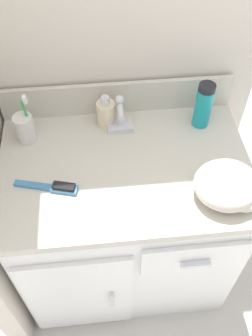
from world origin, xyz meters
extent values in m
plane|color=beige|center=(0.00, 0.00, 0.00)|extent=(6.00, 6.00, 0.00)
cube|color=beige|center=(0.00, 0.33, 1.10)|extent=(1.02, 0.08, 2.20)
cube|color=white|center=(0.00, 0.00, 0.36)|extent=(0.81, 0.51, 0.72)
cube|color=white|center=(-0.19, -0.26, 0.33)|extent=(0.39, 0.02, 0.58)
cube|color=white|center=(0.20, -0.26, 0.56)|extent=(0.35, 0.02, 0.17)
cube|color=silver|center=(-0.08, -0.28, 0.33)|extent=(0.02, 0.02, 0.09)
cube|color=silver|center=(0.20, -0.28, 0.56)|extent=(0.10, 0.02, 0.01)
cube|color=beige|center=(0.00, 0.00, 0.74)|extent=(0.84, 0.55, 0.03)
ellipsoid|color=#B6B2A4|center=(0.00, 0.00, 0.66)|extent=(0.38, 0.29, 0.19)
cylinder|color=silver|center=(0.00, 0.00, 0.57)|extent=(0.03, 0.03, 0.01)
cube|color=beige|center=(0.00, 0.27, 0.82)|extent=(0.84, 0.02, 0.13)
cube|color=silver|center=(0.00, 0.17, 0.76)|extent=(0.09, 0.06, 0.02)
cylinder|color=silver|center=(0.00, 0.17, 0.82)|extent=(0.02, 0.02, 0.08)
cylinder|color=silver|center=(0.00, 0.14, 0.86)|extent=(0.02, 0.06, 0.02)
sphere|color=silver|center=(0.00, 0.19, 0.88)|extent=(0.03, 0.03, 0.03)
cylinder|color=silver|center=(-0.33, 0.15, 0.80)|extent=(0.07, 0.07, 0.10)
cylinder|color=green|center=(-0.31, 0.16, 0.84)|extent=(0.02, 0.01, 0.16)
cube|color=white|center=(-0.30, 0.16, 0.92)|extent=(0.01, 0.02, 0.03)
cylinder|color=beige|center=(-0.05, 0.20, 0.80)|extent=(0.07, 0.07, 0.09)
cylinder|color=silver|center=(-0.05, 0.20, 0.86)|extent=(0.03, 0.03, 0.03)
cylinder|color=silver|center=(-0.05, 0.19, 0.88)|extent=(0.01, 0.04, 0.01)
cylinder|color=teal|center=(0.29, 0.17, 0.83)|extent=(0.06, 0.06, 0.15)
cylinder|color=black|center=(0.29, 0.17, 0.92)|extent=(0.06, 0.06, 0.02)
cube|color=teal|center=(-0.30, -0.06, 0.76)|extent=(0.12, 0.05, 0.01)
cube|color=teal|center=(-0.20, -0.08, 0.76)|extent=(0.09, 0.05, 0.02)
cube|color=black|center=(-0.20, -0.08, 0.78)|extent=(0.07, 0.04, 0.01)
ellipsoid|color=beige|center=(0.29, -0.15, 0.81)|extent=(0.20, 0.19, 0.11)
ellipsoid|color=silver|center=(0.33, -0.17, 0.79)|extent=(0.12, 0.13, 0.07)
camera|label=1|loc=(-0.08, -0.78, 1.70)|focal=40.00mm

